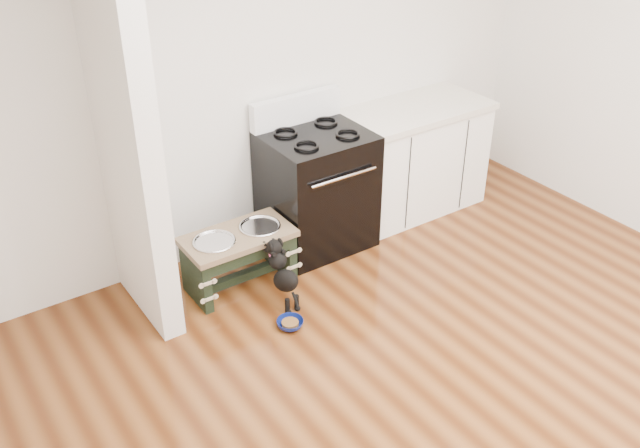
{
  "coord_description": "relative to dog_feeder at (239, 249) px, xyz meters",
  "views": [
    {
      "loc": [
        -2.43,
        -1.83,
        3.04
      ],
      "look_at": [
        -0.13,
        1.56,
        0.58
      ],
      "focal_mm": 40.0,
      "sensor_mm": 36.0,
      "label": 1
    }
  ],
  "objects": [
    {
      "name": "oven_range",
      "position": [
        0.78,
        0.18,
        0.18
      ],
      "size": [
        0.76,
        0.69,
        1.14
      ],
      "color": "black",
      "rests_on": "ground"
    },
    {
      "name": "dog_feeder",
      "position": [
        0.0,
        0.0,
        0.0
      ],
      "size": [
        0.78,
        0.41,
        0.44
      ],
      "color": "black",
      "rests_on": "ground"
    },
    {
      "name": "cabinet_run",
      "position": [
        1.76,
        0.2,
        0.15
      ],
      "size": [
        1.24,
        0.64,
        0.91
      ],
      "color": "white",
      "rests_on": "ground"
    },
    {
      "name": "partition_wall",
      "position": [
        -0.64,
        0.12,
        1.05
      ],
      "size": [
        0.15,
        0.8,
        2.7
      ],
      "primitive_type": "cube",
      "color": "silver",
      "rests_on": "ground"
    },
    {
      "name": "floor_bowl",
      "position": [
        0.03,
        -0.61,
        -0.27
      ],
      "size": [
        0.22,
        0.22,
        0.06
      ],
      "rotation": [
        0.0,
        0.0,
        -0.23
      ],
      "color": "navy",
      "rests_on": "ground"
    },
    {
      "name": "ground",
      "position": [
        0.53,
        -1.98,
        -0.3
      ],
      "size": [
        5.0,
        5.0,
        0.0
      ],
      "primitive_type": "plane",
      "color": "#48220D",
      "rests_on": "ground"
    },
    {
      "name": "room_shell",
      "position": [
        0.53,
        -1.98,
        1.32
      ],
      "size": [
        5.0,
        5.0,
        5.0
      ],
      "color": "silver",
      "rests_on": "ground"
    },
    {
      "name": "puppy",
      "position": [
        0.14,
        -0.36,
        -0.04
      ],
      "size": [
        0.14,
        0.4,
        0.47
      ],
      "color": "black",
      "rests_on": "ground"
    }
  ]
}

